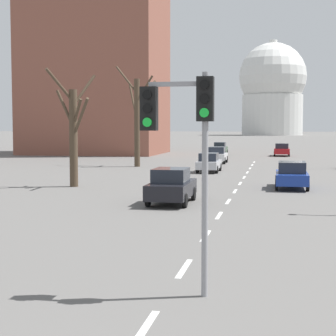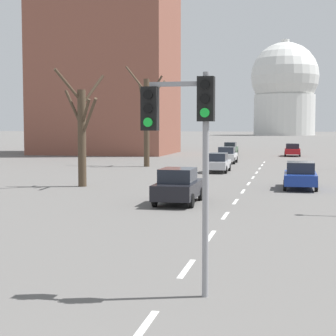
{
  "view_description": "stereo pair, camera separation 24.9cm",
  "coord_description": "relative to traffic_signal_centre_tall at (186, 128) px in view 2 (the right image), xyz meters",
  "views": [
    {
      "loc": [
        2.37,
        -5.18,
        3.75
      ],
      "look_at": [
        0.17,
        6.12,
        2.89
      ],
      "focal_mm": 60.0,
      "sensor_mm": 36.0,
      "label": 1
    },
    {
      "loc": [
        2.62,
        -5.13,
        3.75
      ],
      "look_at": [
        0.17,
        6.12,
        2.89
      ],
      "focal_mm": 60.0,
      "sensor_mm": 36.0,
      "label": 2
    }
  ],
  "objects": [
    {
      "name": "lane_stripe_2",
      "position": [
        -0.4,
        6.82,
        -3.71
      ],
      "size": [
        0.16,
        2.0,
        0.01
      ],
      "primitive_type": "cube",
      "color": "silver",
      "rests_on": "ground_plane"
    },
    {
      "name": "sedan_distant_centre",
      "position": [
        -5.33,
        60.77,
        -2.86
      ],
      "size": [
        1.69,
        4.44,
        1.69
      ],
      "color": "#2D4C33",
      "rests_on": "ground_plane"
    },
    {
      "name": "traffic_signal_centre_tall",
      "position": [
        0.0,
        0.0,
        0.0
      ],
      "size": [
        1.61,
        0.34,
        4.92
      ],
      "color": "gray",
      "rests_on": "ground_plane"
    },
    {
      "name": "sedan_far_left",
      "position": [
        -4.02,
        44.71,
        -2.86
      ],
      "size": [
        1.89,
        4.07,
        1.68
      ],
      "color": "silver",
      "rests_on": "ground_plane"
    },
    {
      "name": "lane_stripe_10",
      "position": [
        -0.4,
        42.82,
        -3.71
      ],
      "size": [
        0.16,
        2.0,
        0.01
      ],
      "primitive_type": "cube",
      "color": "silver",
      "rests_on": "ground_plane"
    },
    {
      "name": "capitol_dome",
      "position": [
        -0.4,
        230.56,
        15.73
      ],
      "size": [
        28.26,
        28.26,
        39.92
      ],
      "color": "silver",
      "rests_on": "ground_plane"
    },
    {
      "name": "apartment_block_left",
      "position": [
        -22.56,
        62.13,
        11.08
      ],
      "size": [
        18.0,
        14.0,
        29.59
      ],
      "primitive_type": "cube",
      "color": "brown",
      "rests_on": "ground_plane"
    },
    {
      "name": "bare_tree_left_far",
      "position": [
        -10.41,
        20.85,
        -0.26
      ],
      "size": [
        2.69,
        2.98,
        7.23
      ],
      "color": "#473828",
      "rests_on": "ground_plane"
    },
    {
      "name": "lane_stripe_11",
      "position": [
        -0.4,
        47.32,
        -3.71
      ],
      "size": [
        0.16,
        2.0,
        0.01
      ],
      "primitive_type": "cube",
      "color": "silver",
      "rests_on": "ground_plane"
    },
    {
      "name": "lane_stripe_1",
      "position": [
        -0.4,
        2.32,
        -3.71
      ],
      "size": [
        0.16,
        2.0,
        0.01
      ],
      "primitive_type": "cube",
      "color": "silver",
      "rests_on": "ground_plane"
    },
    {
      "name": "lane_stripe_6",
      "position": [
        -0.4,
        24.82,
        -3.71
      ],
      "size": [
        0.16,
        2.0,
        0.01
      ],
      "primitive_type": "cube",
      "color": "silver",
      "rests_on": "ground_plane"
    },
    {
      "name": "sedan_mid_centre",
      "position": [
        2.85,
        22.49,
        -2.89
      ],
      "size": [
        1.95,
        4.54,
        1.63
      ],
      "color": "navy",
      "rests_on": "ground_plane"
    },
    {
      "name": "lane_stripe_5",
      "position": [
        -0.4,
        20.32,
        -3.71
      ],
      "size": [
        0.16,
        2.0,
        0.01
      ],
      "primitive_type": "cube",
      "color": "silver",
      "rests_on": "ground_plane"
    },
    {
      "name": "lane_stripe_7",
      "position": [
        -0.4,
        29.32,
        -3.71
      ],
      "size": [
        0.16,
        2.0,
        0.01
      ],
      "primitive_type": "cube",
      "color": "silver",
      "rests_on": "ground_plane"
    },
    {
      "name": "sedan_near_left",
      "position": [
        -3.52,
        33.58,
        -2.92
      ],
      "size": [
        1.75,
        4.33,
        1.58
      ],
      "color": "#B7B7BC",
      "rests_on": "ground_plane"
    },
    {
      "name": "lane_stripe_4",
      "position": [
        -0.4,
        15.82,
        -3.71
      ],
      "size": [
        0.16,
        2.0,
        0.01
      ],
      "primitive_type": "cube",
      "color": "silver",
      "rests_on": "ground_plane"
    },
    {
      "name": "lane_stripe_0",
      "position": [
        -0.4,
        -2.18,
        -3.71
      ],
      "size": [
        0.16,
        2.0,
        0.01
      ],
      "primitive_type": "cube",
      "color": "silver",
      "rests_on": "ground_plane"
    },
    {
      "name": "sedan_far_right",
      "position": [
        -3.05,
        14.53,
        -2.85
      ],
      "size": [
        1.93,
        4.34,
        1.73
      ],
      "color": "black",
      "rests_on": "ground_plane"
    },
    {
      "name": "lane_stripe_8",
      "position": [
        -0.4,
        33.82,
        -3.71
      ],
      "size": [
        0.16,
        2.0,
        0.01
      ],
      "primitive_type": "cube",
      "color": "silver",
      "rests_on": "ground_plane"
    },
    {
      "name": "bare_tree_left_near",
      "position": [
        -10.88,
        38.68,
        0.89
      ],
      "size": [
        4.04,
        2.68,
        9.54
      ],
      "color": "#473828",
      "rests_on": "ground_plane"
    },
    {
      "name": "lane_stripe_3",
      "position": [
        -0.4,
        11.32,
        -3.71
      ],
      "size": [
        0.16,
        2.0,
        0.01
      ],
      "primitive_type": "cube",
      "color": "silver",
      "rests_on": "ground_plane"
    },
    {
      "name": "lane_stripe_9",
      "position": [
        -0.4,
        38.32,
        -3.71
      ],
      "size": [
        0.16,
        2.0,
        0.01
      ],
      "primitive_type": "cube",
      "color": "silver",
      "rests_on": "ground_plane"
    },
    {
      "name": "sedan_near_right",
      "position": [
        2.52,
        60.12,
        -2.91
      ],
      "size": [
        1.96,
        4.52,
        1.6
      ],
      "color": "maroon",
      "rests_on": "ground_plane"
    }
  ]
}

